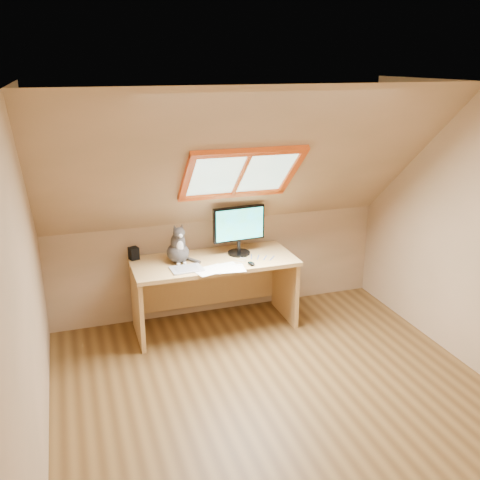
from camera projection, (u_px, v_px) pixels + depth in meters
name	position (u px, v px, depth m)	size (l,w,h in m)	color
ground	(283.00, 401.00, 4.21)	(3.50, 3.50, 0.00)	brown
room_shell	(293.00, 232.00, 3.67)	(3.52, 3.52, 2.41)	tan
desk	(212.00, 278.00, 5.31)	(1.58, 0.69, 0.72)	tan
monitor	(239.00, 227.00, 5.23)	(0.53, 0.22, 0.49)	black
cat	(178.00, 248.00, 5.07)	(0.23, 0.27, 0.39)	#453F3D
desk_speaker	(134.00, 253.00, 5.16)	(0.08, 0.08, 0.12)	black
graphics_tablet	(187.00, 269.00, 4.92)	(0.29, 0.21, 0.01)	#B2B2B7
mouse	(251.00, 263.00, 5.03)	(0.05, 0.09, 0.03)	black
papers	(220.00, 269.00, 4.94)	(0.35, 0.30, 0.01)	white
cables	(253.00, 259.00, 5.18)	(0.51, 0.26, 0.01)	silver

